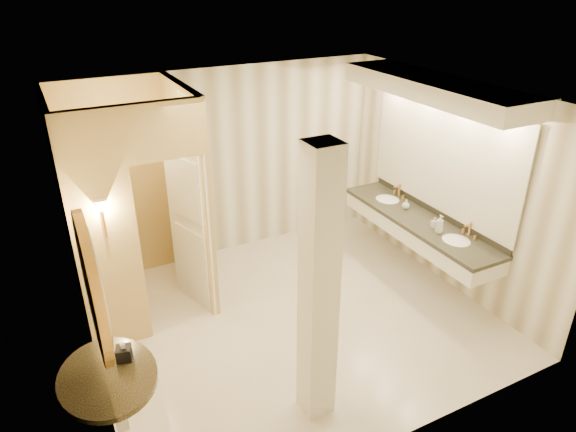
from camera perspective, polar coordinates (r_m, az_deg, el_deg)
name	(u,v)px	position (r m, az deg, el deg)	size (l,w,h in m)	color
floor	(293,318)	(6.39, 0.54, -11.30)	(4.50, 4.50, 0.00)	#EFE1CE
ceiling	(294,98)	(5.21, 0.67, 12.98)	(4.50, 4.50, 0.00)	white
wall_back	(228,164)	(7.36, -6.70, 5.79)	(4.50, 0.02, 2.70)	white
wall_front	(410,319)	(4.27, 13.42, -11.12)	(4.50, 0.02, 2.70)	white
wall_left	(79,269)	(5.16, -22.23, -5.49)	(0.02, 4.00, 2.70)	white
wall_right	(448,184)	(6.92, 17.34, 3.41)	(0.02, 4.00, 2.70)	white
toilet_closet	(170,203)	(6.13, -13.00, 1.36)	(1.50, 1.55, 2.70)	#DAB472
wall_sconce	(101,208)	(5.39, -20.08, 0.89)	(0.14, 0.14, 0.42)	#D38F43
vanity	(428,164)	(6.73, 15.26, 5.60)	(0.75, 2.73, 2.09)	white
console_shelf	(100,328)	(4.34, -20.13, -11.64)	(0.99, 0.99, 1.94)	black
pillar	(319,291)	(4.49, 3.43, -8.34)	(0.28, 0.28, 2.70)	white
tissue_box	(124,353)	(4.69, -17.77, -14.32)	(0.12, 0.12, 0.12)	black
toilet	(103,276)	(6.90, -19.86, -6.29)	(0.41, 0.72, 0.73)	white
soap_bottle_a	(434,222)	(6.78, 15.93, -0.68)	(0.06, 0.06, 0.13)	beige
soap_bottle_b	(406,204)	(7.20, 12.97, 1.28)	(0.10, 0.10, 0.13)	silver
soap_bottle_c	(440,224)	(6.64, 16.51, -0.85)	(0.09, 0.09, 0.24)	#C6B28C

